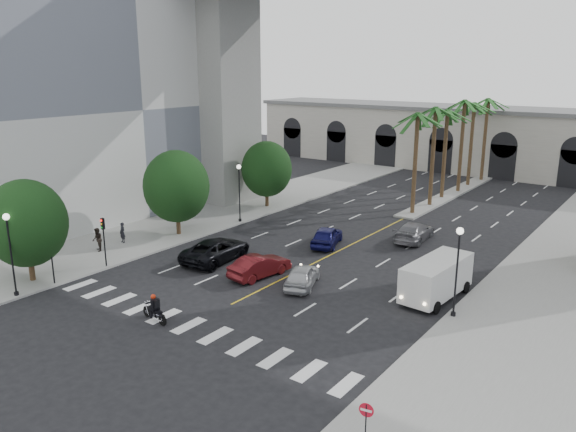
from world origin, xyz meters
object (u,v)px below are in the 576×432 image
object	(u,v)px
car_a	(302,276)
motorcycle_rider	(155,309)
traffic_signal_far	(104,234)
pedestrian_a	(122,233)
lamp_post_left_far	(239,188)
pedestrian_b	(97,240)
lamp_post_right	(457,264)
do_not_enter_sign	(366,419)
traffic_signal_near	(51,249)
car_e	(327,236)
car_d	(414,232)
car_b	(260,266)
car_c	(216,250)
cargo_van	(436,277)
lamp_post_left_near	(10,248)

from	to	relation	value
car_a	motorcycle_rider	bearing A→B (deg)	46.57
traffic_signal_far	car_a	bearing A→B (deg)	22.33
pedestrian_a	lamp_post_left_far	bearing A→B (deg)	80.53
pedestrian_b	lamp_post_right	bearing A→B (deg)	39.75
pedestrian_a	do_not_enter_sign	distance (m)	29.90
lamp_post_right	traffic_signal_near	size ratio (longest dim) A/B	1.47
lamp_post_right	car_a	xyz separation A→B (m)	(-9.62, -1.13, -2.50)
lamp_post_right	car_e	xyz separation A→B (m)	(-12.90, 7.05, -2.44)
traffic_signal_near	pedestrian_b	xyz separation A→B (m)	(-3.28, 5.70, -1.46)
lamp_post_left_far	do_not_enter_sign	xyz separation A→B (m)	(24.40, -21.31, -1.58)
lamp_post_right	car_d	xyz separation A→B (m)	(-7.84, 12.31, -2.47)
traffic_signal_near	car_b	bearing A→B (deg)	42.90
car_c	car_d	xyz separation A→B (m)	(9.68, 13.06, -0.07)
cargo_van	car_e	bearing A→B (deg)	160.29
car_d	car_b	bearing A→B (deg)	64.81
cargo_van	car_b	bearing A→B (deg)	-157.87
pedestrian_a	traffic_signal_far	bearing A→B (deg)	-41.30
car_a	traffic_signal_far	bearing A→B (deg)	0.87
traffic_signal_near	do_not_enter_sign	world-z (taller)	traffic_signal_near
lamp_post_right	car_a	world-z (taller)	lamp_post_right
lamp_post_left_near	traffic_signal_far	world-z (taller)	lamp_post_left_near
lamp_post_left_near	traffic_signal_far	size ratio (longest dim) A/B	1.47
pedestrian_b	do_not_enter_sign	xyz separation A→B (m)	(27.58, -8.51, 0.59)
traffic_signal_far	car_a	world-z (taller)	traffic_signal_far
cargo_van	pedestrian_b	xyz separation A→B (m)	(-24.07, -6.87, -0.31)
traffic_signal_far	car_c	world-z (taller)	traffic_signal_far
motorcycle_rider	car_b	distance (m)	8.83
car_a	car_b	bearing A→B (deg)	-16.80
traffic_signal_near	car_c	bearing A→B (deg)	62.00
car_c	car_a	bearing A→B (deg)	171.48
car_c	pedestrian_a	xyz separation A→B (m)	(-8.68, -1.57, 0.15)
lamp_post_left_near	traffic_signal_near	distance (m)	2.60
car_a	car_d	bearing A→B (deg)	-119.02
lamp_post_left_far	car_c	xyz separation A→B (m)	(5.28, -8.75, -2.40)
motorcycle_rider	traffic_signal_far	bearing A→B (deg)	167.32
lamp_post_left_near	motorcycle_rider	size ratio (longest dim) A/B	2.41
pedestrian_a	do_not_enter_sign	world-z (taller)	do_not_enter_sign
car_b	car_c	world-z (taller)	car_c
lamp_post_right	traffic_signal_far	bearing A→B (deg)	-164.02
traffic_signal_near	motorcycle_rider	xyz separation A→B (m)	(9.42, 0.29, -1.78)
lamp_post_right	pedestrian_a	world-z (taller)	lamp_post_right
traffic_signal_far	pedestrian_a	bearing A→B (deg)	129.93
lamp_post_left_far	pedestrian_a	world-z (taller)	lamp_post_left_far
traffic_signal_far	motorcycle_rider	world-z (taller)	traffic_signal_far
motorcycle_rider	car_a	xyz separation A→B (m)	(3.66, 9.09, -0.01)
traffic_signal_far	car_a	distance (m)	14.25
motorcycle_rider	car_a	size ratio (longest dim) A/B	0.53
car_d	car_a	bearing A→B (deg)	77.52
lamp_post_left_near	motorcycle_rider	distance (m)	10.22
traffic_signal_near	do_not_enter_sign	bearing A→B (deg)	-6.61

